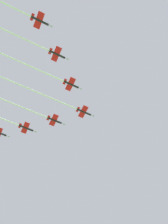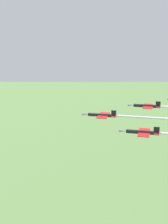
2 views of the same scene
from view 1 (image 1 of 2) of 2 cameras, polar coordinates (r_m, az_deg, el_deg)
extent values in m
cylinder|color=black|center=(140.39, 0.00, 0.00)|extent=(7.89, 6.62, 1.12)
cone|color=#9EA3AD|center=(141.60, 2.06, -0.87)|extent=(2.26, 2.11, 1.07)
cube|color=red|center=(140.25, -0.19, 0.07)|extent=(7.66, 8.43, 0.18)
cube|color=red|center=(139.66, -1.49, 0.63)|extent=(3.29, 3.61, 0.18)
cube|color=black|center=(140.50, -1.45, 0.79)|extent=(1.38, 1.15, 1.84)
cylinder|color=white|center=(137.72, -11.33, 4.75)|extent=(39.93, 32.11, 0.79)
cylinder|color=black|center=(143.04, -7.20, -2.04)|extent=(7.89, 6.62, 1.12)
cone|color=#9EA3AD|center=(143.68, -5.13, -2.89)|extent=(2.26, 2.11, 1.07)
cube|color=red|center=(142.95, -7.39, -1.98)|extent=(7.66, 8.43, 0.18)
cube|color=red|center=(142.72, -8.69, -1.43)|extent=(3.29, 3.61, 0.18)
cube|color=black|center=(143.52, -8.61, -1.27)|extent=(1.38, 1.15, 1.84)
cylinder|color=white|center=(143.67, -19.23, 2.92)|extent=(44.08, 35.43, 0.79)
cylinder|color=black|center=(134.65, -3.12, 6.72)|extent=(7.89, 6.62, 1.12)
cone|color=#9EA3AD|center=(135.32, -0.94, 5.78)|extent=(2.26, 2.11, 1.07)
cube|color=red|center=(134.55, -3.33, 6.80)|extent=(7.66, 8.43, 0.18)
cube|color=red|center=(134.30, -4.71, 7.40)|extent=(3.29, 3.61, 0.18)
cube|color=black|center=(135.17, -4.65, 7.52)|extent=(1.38, 1.15, 1.84)
cylinder|color=white|center=(134.76, -14.26, 11.32)|extent=(37.02, 29.79, 0.79)
cylinder|color=black|center=(148.62, -13.93, -3.83)|extent=(7.89, 6.62, 1.12)
cone|color=#9EA3AD|center=(148.71, -11.92, -4.66)|extent=(2.26, 2.11, 1.07)
cube|color=red|center=(148.58, -14.12, -3.76)|extent=(7.66, 8.43, 0.18)
cube|color=red|center=(148.68, -15.37, -3.23)|extent=(3.29, 3.61, 0.18)
cube|color=black|center=(149.45, -15.26, -3.07)|extent=(1.38, 1.15, 1.84)
cylinder|color=black|center=(130.62, -6.54, 13.80)|extent=(7.89, 6.62, 1.12)
cone|color=#9EA3AD|center=(130.73, -4.22, 12.82)|extent=(2.26, 2.11, 1.07)
cube|color=red|center=(130.57, -6.76, 13.88)|extent=(7.66, 8.43, 0.18)
cube|color=red|center=(130.69, -8.22, 14.48)|extent=(3.29, 3.61, 0.18)
cube|color=black|center=(131.58, -8.13, 14.56)|extent=(1.38, 1.15, 1.84)
cone|color=#9EA3AD|center=(157.98, -18.05, -5.64)|extent=(2.26, 2.11, 1.07)
cylinder|color=black|center=(126.54, -10.70, 21.04)|extent=(7.89, 6.62, 1.12)
cone|color=#9EA3AD|center=(126.01, -8.19, 20.09)|extent=(2.26, 2.11, 1.07)
cube|color=red|center=(126.55, -10.94, 21.12)|extent=(7.66, 8.43, 0.18)
cube|color=red|center=(127.06, -12.51, 21.70)|extent=(3.29, 3.61, 0.18)
cube|color=black|center=(127.95, -12.39, 21.72)|extent=(1.38, 1.15, 1.84)
camera|label=2|loc=(221.57, -16.54, -16.66)|focal=52.53mm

